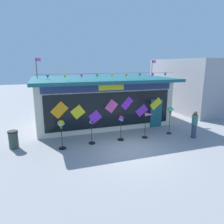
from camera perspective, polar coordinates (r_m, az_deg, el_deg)
ground_plane at (r=11.01m, az=5.21°, el=-10.52°), size 80.00×80.00×0.00m
kite_shop_building at (r=15.83m, az=-3.31°, el=3.49°), size 9.78×6.43×4.83m
wind_spinner_far_left at (r=11.03m, az=-13.96°, el=-4.25°), size 0.38×0.38×1.59m
wind_spinner_left at (r=11.60m, az=-5.67°, el=-5.48°), size 0.37×0.37×1.46m
wind_spinner_center_left at (r=12.03m, az=2.53°, el=-4.08°), size 0.39×0.39×1.53m
wind_spinner_center_right at (r=12.58m, az=10.01°, el=-2.21°), size 0.70×0.36×1.57m
wind_spinner_right at (r=13.53m, az=15.93°, el=-0.13°), size 0.33×0.33×1.79m
person_near_camera at (r=13.39m, az=21.99°, el=-3.22°), size 0.34×0.34×1.68m
trash_bin at (r=12.22m, az=-25.77°, el=-6.92°), size 0.52×0.52×0.97m
neighbour_building at (r=22.07m, az=22.11°, el=7.14°), size 5.51×8.20×4.88m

